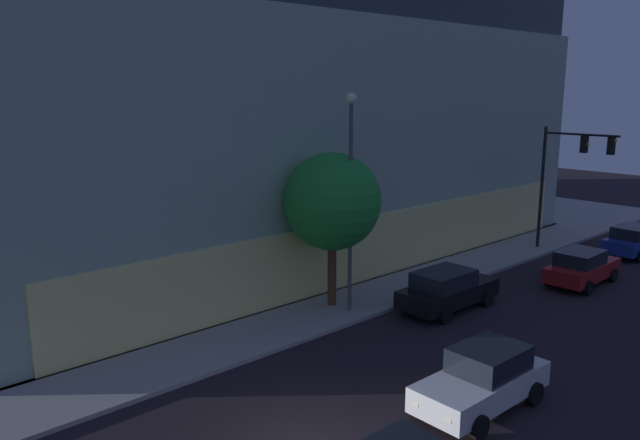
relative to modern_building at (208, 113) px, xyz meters
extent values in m
cube|color=#4C4C51|center=(0.00, 0.05, -7.41)|extent=(35.56, 29.04, 0.15)
cube|color=#F6EE8C|center=(0.00, -14.07, -5.82)|extent=(31.64, 0.60, 3.03)
cube|color=#99AD99|center=(0.00, 0.05, -1.31)|extent=(35.16, 28.64, 12.06)
cube|color=#2A3538|center=(0.00, 0.05, 6.17)|extent=(34.45, 28.07, 2.91)
cylinder|color=black|center=(11.08, -16.60, -3.93)|extent=(0.18, 0.18, 6.81)
cylinder|color=black|center=(11.09, -18.60, -0.87)|extent=(0.14, 4.00, 0.12)
cube|color=black|center=(11.10, -18.80, -1.37)|extent=(0.32, 0.32, 0.90)
sphere|color=yellow|center=(11.10, -18.98, -1.37)|extent=(0.18, 0.18, 0.18)
cube|color=black|center=(11.10, -20.20, -1.37)|extent=(0.32, 0.32, 0.90)
sphere|color=yellow|center=(11.11, -20.38, -1.09)|extent=(0.18, 0.18, 0.18)
cylinder|color=#4C4C4C|center=(-4.22, -16.60, -3.18)|extent=(0.16, 0.16, 8.32)
sphere|color=#F9EFC6|center=(-4.22, -16.60, 1.13)|extent=(0.44, 0.44, 0.44)
cylinder|color=brown|center=(-4.31, -15.66, -5.95)|extent=(0.36, 0.36, 2.78)
sphere|color=#228B32|center=(-4.31, -15.66, -2.97)|extent=(3.98, 3.98, 3.98)
cube|color=silver|center=(-7.00, -24.60, -6.78)|extent=(4.49, 1.88, 0.73)
cube|color=black|center=(-6.66, -24.60, -6.06)|extent=(2.16, 1.66, 0.71)
cube|color=#F9F4CC|center=(-9.18, -25.09, -6.78)|extent=(0.12, 0.20, 0.12)
cube|color=#F9F4CC|center=(-9.16, -24.01, -6.78)|extent=(0.12, 0.20, 0.12)
cylinder|color=black|center=(-8.39, -25.46, -7.15)|extent=(0.68, 0.25, 0.67)
cylinder|color=black|center=(-8.36, -23.67, -7.15)|extent=(0.68, 0.25, 0.67)
cylinder|color=black|center=(-5.63, -25.52, -7.15)|extent=(0.68, 0.25, 0.67)
cylinder|color=black|center=(-5.60, -23.73, -7.15)|extent=(0.68, 0.25, 0.67)
cube|color=black|center=(-0.85, -19.04, -6.79)|extent=(4.73, 1.92, 0.72)
cube|color=black|center=(-1.20, -19.03, -6.10)|extent=(2.49, 1.71, 0.66)
cube|color=#F9F4CC|center=(1.46, -18.49, -6.79)|extent=(0.12, 0.20, 0.12)
cube|color=#F9F4CC|center=(1.45, -19.62, -6.79)|extent=(0.12, 0.20, 0.12)
cylinder|color=black|center=(0.62, -18.11, -7.16)|extent=(0.66, 0.25, 0.66)
cylinder|color=black|center=(0.60, -19.99, -7.16)|extent=(0.66, 0.25, 0.66)
cylinder|color=black|center=(-2.30, -18.08, -7.16)|extent=(0.66, 0.25, 0.66)
cylinder|color=black|center=(-2.32, -19.96, -7.16)|extent=(0.66, 0.25, 0.66)
cube|color=maroon|center=(6.57, -21.26, -6.81)|extent=(4.44, 1.88, 0.69)
cube|color=black|center=(6.24, -21.27, -6.15)|extent=(2.27, 1.66, 0.63)
cube|color=#F9F4CC|center=(8.72, -20.68, -6.81)|extent=(0.12, 0.20, 0.12)
cube|color=#F9F4CC|center=(8.74, -21.76, -6.81)|extent=(0.12, 0.20, 0.12)
cylinder|color=black|center=(7.92, -20.33, -7.16)|extent=(0.66, 0.25, 0.66)
cylinder|color=black|center=(7.95, -22.14, -7.16)|extent=(0.66, 0.25, 0.66)
cylinder|color=black|center=(5.19, -20.38, -7.16)|extent=(0.66, 0.25, 0.66)
cylinder|color=black|center=(5.22, -22.19, -7.16)|extent=(0.66, 0.25, 0.66)
cube|color=navy|center=(13.90, -20.85, -6.80)|extent=(4.61, 1.93, 0.72)
cube|color=black|center=(13.56, -20.83, -6.13)|extent=(2.48, 1.67, 0.62)
cylinder|color=black|center=(15.34, -20.04, -7.16)|extent=(0.66, 0.27, 0.65)
cylinder|color=black|center=(12.53, -19.92, -7.16)|extent=(0.66, 0.27, 0.65)
cylinder|color=black|center=(12.46, -21.65, -7.16)|extent=(0.66, 0.27, 0.65)
camera|label=1|loc=(-21.41, -33.46, 1.48)|focal=34.87mm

